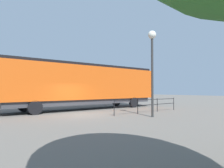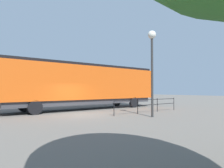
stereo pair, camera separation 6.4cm
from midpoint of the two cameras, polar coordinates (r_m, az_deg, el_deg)
The scene contains 4 objects.
ground_plane at distance 15.84m, azimuth -8.85°, elevation -8.41°, with size 120.00×120.00×0.00m, color #666059.
locomotive at distance 20.13m, azimuth -6.45°, elevation -0.14°, with size 3.17×16.17×4.29m.
lamp_post at distance 14.59m, azimuth 11.02°, elevation 8.54°, with size 0.57×0.57×5.99m.
platform_fence at distance 17.12m, azimuth 9.89°, elevation -5.35°, with size 0.05×7.23×1.15m.
Camera 1 is at (13.63, -7.84, 1.86)m, focal length 32.74 mm.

